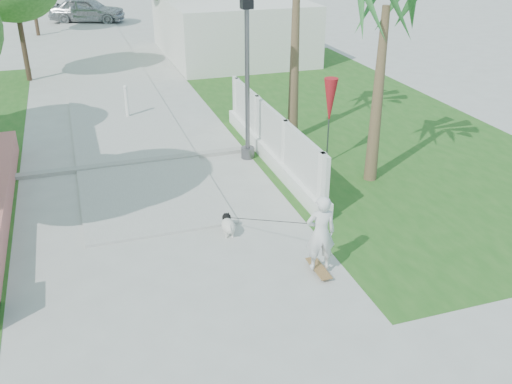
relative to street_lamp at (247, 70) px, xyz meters
name	(u,v)px	position (x,y,z in m)	size (l,w,h in m)	color
ground	(185,290)	(-2.90, -5.50, -2.43)	(90.00, 90.00, 0.00)	#B7B7B2
path_strip	(99,54)	(-2.90, 14.50, -2.40)	(3.20, 36.00, 0.06)	#B7B7B2
curb	(139,162)	(-2.90, 0.50, -2.38)	(6.50, 0.25, 0.10)	#999993
grass_right	(343,115)	(4.10, 2.50, -2.42)	(8.00, 20.00, 0.01)	#21561B
lattice_fence	(271,143)	(0.50, -0.50, -1.88)	(0.35, 7.00, 1.50)	white
building_right	(231,27)	(3.10, 12.50, -1.13)	(6.00, 8.00, 2.60)	silver
street_lamp	(247,70)	(0.00, 0.00, 0.00)	(0.44, 0.44, 4.44)	#59595E
bollard	(126,100)	(-2.70, 4.50, -1.84)	(0.14, 0.14, 1.09)	white
patio_umbrella	(330,102)	(1.90, -1.00, -0.74)	(0.36, 0.36, 2.30)	#59595E
palm_near	(385,17)	(2.50, -2.30, 1.53)	(1.80, 1.80, 4.70)	brown
skateboarder	(273,222)	(-1.02, -4.84, -1.73)	(1.52, 2.44, 1.57)	olive
dog	(228,225)	(-1.64, -3.85, -2.20)	(0.32, 0.62, 0.42)	silver
parked_car	(87,10)	(-2.80, 24.01, -1.66)	(1.81, 4.49, 1.53)	#A9ABB1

